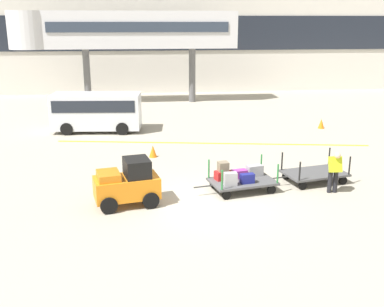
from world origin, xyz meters
TOP-DOWN VIEW (x-y plane):
  - ground_plane at (0.00, 0.00)m, footprint 120.00×120.00m
  - apron_lead_line at (1.29, 7.61)m, footprint 15.44×2.83m
  - terminal_building at (0.00, 25.98)m, footprint 51.28×2.51m
  - jet_bridge at (-3.78, 19.99)m, footprint 16.21×3.00m
  - baggage_tug at (-2.67, 0.01)m, footprint 2.28×1.59m
  - baggage_cart_lead at (1.32, 0.93)m, footprint 3.08×1.84m
  - baggage_cart_middle at (4.34, 1.48)m, footprint 3.08×1.84m
  - baggage_handler at (4.58, 0.28)m, footprint 0.42×0.45m
  - shuttle_van at (-4.58, 10.95)m, footprint 4.95×2.33m
  - safety_cone_near at (8.10, 10.20)m, footprint 0.36×0.36m
  - safety_cone_far at (-1.67, 5.53)m, footprint 0.36×0.36m

SIDE VIEW (x-z plane):
  - ground_plane at x=0.00m, z-range 0.00..0.00m
  - apron_lead_line at x=1.29m, z-range 0.00..0.01m
  - safety_cone_near at x=8.10m, z-range 0.00..0.55m
  - safety_cone_far at x=-1.67m, z-range 0.00..0.55m
  - baggage_cart_middle at x=4.34m, z-range -0.20..0.90m
  - baggage_cart_lead at x=1.32m, z-range -0.06..1.04m
  - baggage_tug at x=-2.67m, z-range -0.04..1.54m
  - baggage_handler at x=4.58m, z-range 0.08..1.65m
  - shuttle_van at x=-4.58m, z-range 0.19..2.28m
  - terminal_building at x=0.00m, z-range 0.01..9.01m
  - jet_bridge at x=-3.78m, z-range 1.95..8.56m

